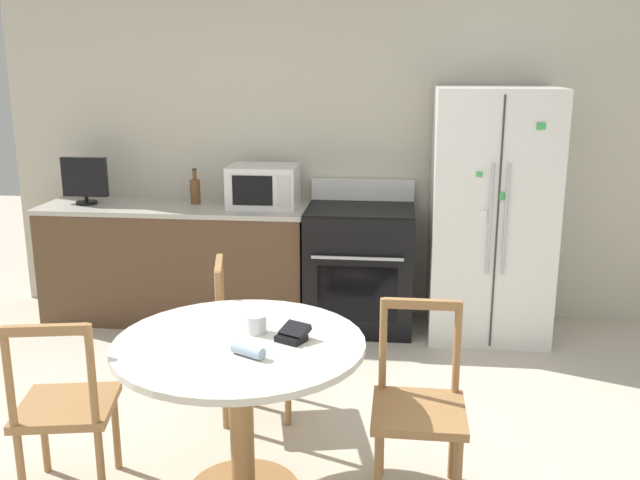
% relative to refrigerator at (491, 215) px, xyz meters
% --- Properties ---
extents(back_wall, '(5.20, 0.10, 2.60)m').
position_rel_refrigerator_xyz_m(back_wall, '(-1.15, 0.42, 0.40)').
color(back_wall, beige).
rests_on(back_wall, ground_plane).
extents(kitchen_counter, '(2.03, 0.64, 0.90)m').
position_rel_refrigerator_xyz_m(kitchen_counter, '(-2.35, 0.06, -0.45)').
color(kitchen_counter, brown).
rests_on(kitchen_counter, ground_plane).
extents(refrigerator, '(0.84, 0.73, 1.79)m').
position_rel_refrigerator_xyz_m(refrigerator, '(0.00, 0.00, 0.00)').
color(refrigerator, white).
rests_on(refrigerator, ground_plane).
extents(oven_range, '(0.79, 0.68, 1.08)m').
position_rel_refrigerator_xyz_m(oven_range, '(-0.93, 0.03, -0.43)').
color(oven_range, black).
rests_on(oven_range, ground_plane).
extents(microwave, '(0.51, 0.40, 0.31)m').
position_rel_refrigerator_xyz_m(microwave, '(-1.67, 0.09, 0.16)').
color(microwave, white).
rests_on(microwave, kitchen_counter).
extents(countertop_tv, '(0.35, 0.16, 0.36)m').
position_rel_refrigerator_xyz_m(countertop_tv, '(-3.03, 0.03, 0.19)').
color(countertop_tv, black).
rests_on(countertop_tv, kitchen_counter).
extents(counter_bottle, '(0.08, 0.08, 0.27)m').
position_rel_refrigerator_xyz_m(counter_bottle, '(-2.21, 0.13, 0.11)').
color(counter_bottle, brown).
rests_on(counter_bottle, kitchen_counter).
extents(dining_table, '(1.12, 1.12, 0.77)m').
position_rel_refrigerator_xyz_m(dining_table, '(-1.35, -2.20, -0.29)').
color(dining_table, beige).
rests_on(dining_table, ground_plane).
extents(dining_chair_left, '(0.49, 0.49, 0.90)m').
position_rel_refrigerator_xyz_m(dining_chair_left, '(-2.14, -2.29, -0.46)').
color(dining_chair_left, '#9E7042').
rests_on(dining_chair_left, ground_plane).
extents(dining_chair_right, '(0.42, 0.42, 0.90)m').
position_rel_refrigerator_xyz_m(dining_chair_right, '(-0.55, -2.11, -0.46)').
color(dining_chair_right, '#9E7042').
rests_on(dining_chair_right, ground_plane).
extents(dining_chair_far, '(0.50, 0.50, 0.90)m').
position_rel_refrigerator_xyz_m(dining_chair_far, '(-1.47, -1.41, -0.46)').
color(dining_chair_far, '#9E7042').
rests_on(dining_chair_far, ground_plane).
extents(candle_glass, '(0.10, 0.10, 0.08)m').
position_rel_refrigerator_xyz_m(candle_glass, '(-1.29, -2.10, -0.09)').
color(candle_glass, silver).
rests_on(candle_glass, dining_table).
extents(folded_napkin, '(0.16, 0.12, 0.05)m').
position_rel_refrigerator_xyz_m(folded_napkin, '(-1.27, -2.36, -0.10)').
color(folded_napkin, '#A3BCDB').
rests_on(folded_napkin, dining_table).
extents(wallet, '(0.16, 0.17, 0.07)m').
position_rel_refrigerator_xyz_m(wallet, '(-1.11, -2.17, -0.10)').
color(wallet, black).
rests_on(wallet, dining_table).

